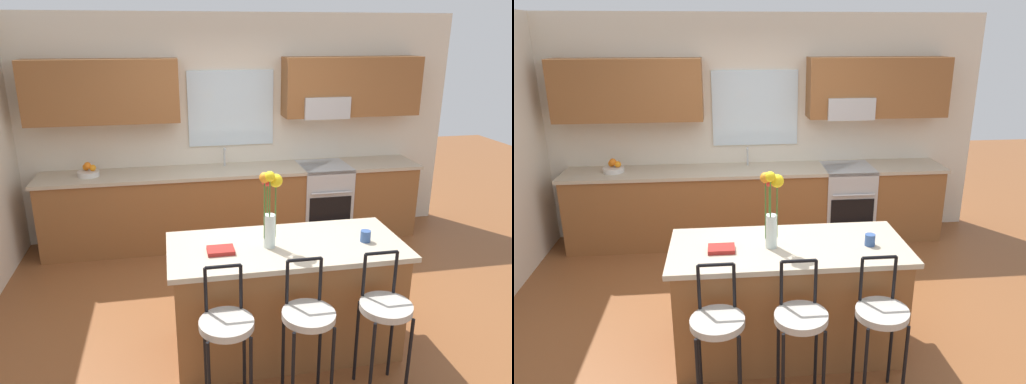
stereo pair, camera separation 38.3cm
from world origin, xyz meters
The scene contains 13 objects.
ground_plane centered at (0.00, 0.00, 0.00)m, with size 14.00×14.00×0.00m, color brown.
back_wall_assembly centered at (0.02, 1.99, 1.51)m, with size 5.60×0.50×2.70m.
counter_run centered at (0.00, 1.70, 0.47)m, with size 4.56×0.64×0.92m.
sink_faucet centered at (-0.11, 1.84, 1.06)m, with size 0.02×0.13×0.23m.
oven_range centered at (1.11, 1.68, 0.46)m, with size 0.60×0.64×0.92m.
kitchen_island centered at (0.08, -0.51, 0.46)m, with size 1.82×0.82×0.92m.
bar_stool_near centered at (-0.47, -1.14, 0.64)m, with size 0.36×0.36×1.04m.
bar_stool_middle centered at (0.08, -1.14, 0.64)m, with size 0.36×0.36×1.04m.
bar_stool_far centered at (0.63, -1.14, 0.64)m, with size 0.36×0.36×1.04m.
flower_vase centered at (-0.06, -0.53, 1.28)m, with size 0.18×0.17×0.61m.
mug_ceramic centered at (0.70, -0.58, 0.97)m, with size 0.08×0.08×0.09m, color #33518C.
cookbook centered at (-0.44, -0.56, 0.94)m, with size 0.20×0.15×0.03m, color maroon.
fruit_bowl_oranges centered at (-1.68, 1.70, 0.97)m, with size 0.24×0.24×0.16m.
Camera 1 is at (-0.78, -3.80, 2.47)m, focal length 33.75 mm.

